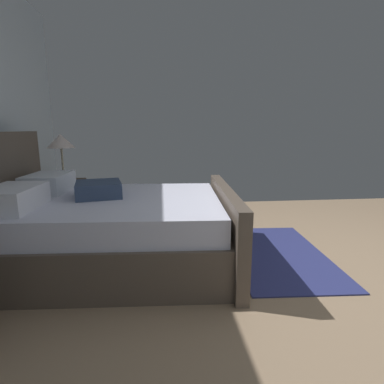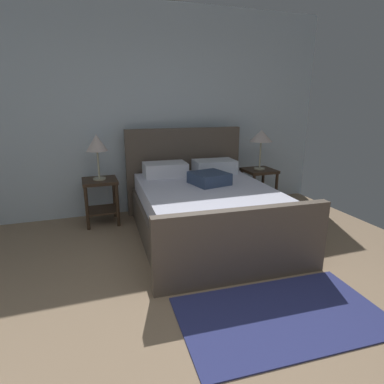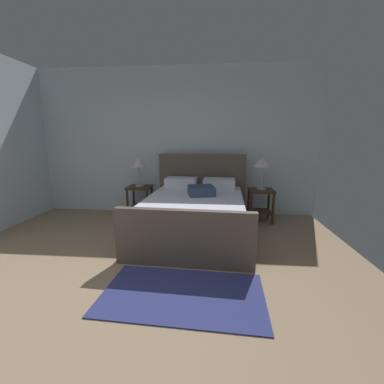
# 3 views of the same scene
# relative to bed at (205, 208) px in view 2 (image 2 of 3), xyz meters

# --- Properties ---
(ground_plane) EXTENTS (5.44, 6.64, 0.02)m
(ground_plane) POSITION_rel_bed_xyz_m (-0.49, -2.15, -0.36)
(ground_plane) COLOR #977C5F
(wall_back) EXTENTS (5.56, 0.12, 2.86)m
(wall_back) POSITION_rel_bed_xyz_m (-0.49, 1.24, 1.08)
(wall_back) COLOR silver
(wall_back) RESTS_ON ground
(bed) EXTENTS (1.77, 2.26, 1.22)m
(bed) POSITION_rel_bed_xyz_m (0.00, 0.00, 0.00)
(bed) COLOR brown
(bed) RESTS_ON ground
(nightstand_right) EXTENTS (0.44, 0.44, 0.60)m
(nightstand_right) POSITION_rel_bed_xyz_m (1.15, 0.72, 0.05)
(nightstand_right) COLOR #3A281B
(nightstand_right) RESTS_ON ground
(table_lamp_right) EXTENTS (0.33, 0.33, 0.58)m
(table_lamp_right) POSITION_rel_bed_xyz_m (1.15, 0.72, 0.73)
(table_lamp_right) COLOR #B7B293
(table_lamp_right) RESTS_ON nightstand_right
(nightstand_left) EXTENTS (0.44, 0.44, 0.60)m
(nightstand_left) POSITION_rel_bed_xyz_m (-1.15, 0.83, 0.05)
(nightstand_left) COLOR #3A281B
(nightstand_left) RESTS_ON ground
(table_lamp_left) EXTENTS (0.27, 0.27, 0.59)m
(table_lamp_left) POSITION_rel_bed_xyz_m (-1.15, 0.83, 0.71)
(table_lamp_left) COLOR #B7B293
(table_lamp_left) RESTS_ON nightstand_left
(area_rug) EXTENTS (1.62, 0.99, 0.01)m
(area_rug) POSITION_rel_bed_xyz_m (-0.00, -1.66, -0.34)
(area_rug) COLOR navy
(area_rug) RESTS_ON ground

